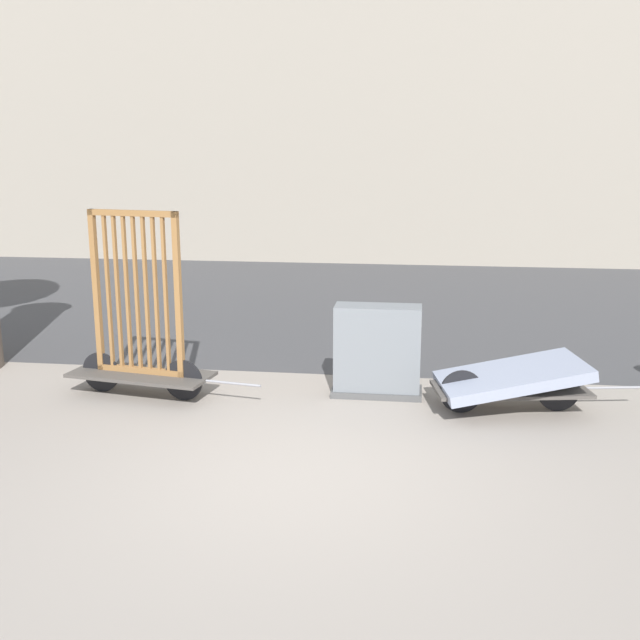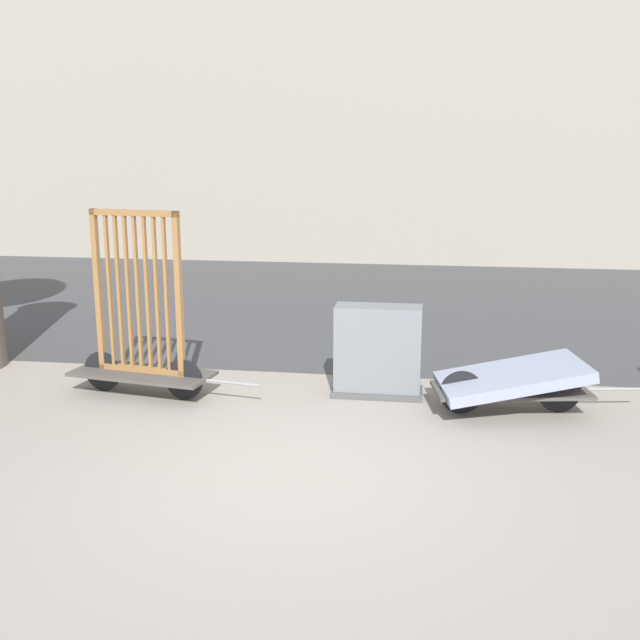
{
  "view_description": "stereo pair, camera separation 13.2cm",
  "coord_description": "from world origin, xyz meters",
  "views": [
    {
      "loc": [
        1.11,
        -6.36,
        2.99
      ],
      "look_at": [
        0.0,
        2.09,
        1.03
      ],
      "focal_mm": 42.0,
      "sensor_mm": 36.0,
      "label": 1
    },
    {
      "loc": [
        1.24,
        -6.34,
        2.99
      ],
      "look_at": [
        0.0,
        2.09,
        1.03
      ],
      "focal_mm": 42.0,
      "sensor_mm": 36.0,
      "label": 2
    }
  ],
  "objects": [
    {
      "name": "bike_cart_with_mattress",
      "position": [
        2.22,
        2.09,
        0.39
      ],
      "size": [
        2.48,
        1.28,
        0.63
      ],
      "rotation": [
        0.0,
        0.0,
        0.18
      ],
      "color": "#4C4742",
      "rests_on": "ground_plane"
    },
    {
      "name": "ground_plane",
      "position": [
        0.0,
        0.0,
        0.0
      ],
      "size": [
        60.0,
        60.0,
        0.0
      ],
      "primitive_type": "plane",
      "color": "gray"
    },
    {
      "name": "road_strip",
      "position": [
        0.0,
        8.21,
        0.0
      ],
      "size": [
        56.0,
        9.9,
        0.01
      ],
      "color": "#424244",
      "rests_on": "ground_plane"
    },
    {
      "name": "utility_cabinet",
      "position": [
        0.66,
        2.5,
        0.52
      ],
      "size": [
        1.11,
        0.47,
        1.13
      ],
      "color": "#4C4C4C",
      "rests_on": "ground_plane"
    },
    {
      "name": "bike_cart_with_bedframe",
      "position": [
        -2.21,
        2.09,
        0.73
      ],
      "size": [
        2.48,
        0.97,
        2.28
      ],
      "rotation": [
        0.0,
        0.0,
        -0.17
      ],
      "color": "#4C4742",
      "rests_on": "ground_plane"
    }
  ]
}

